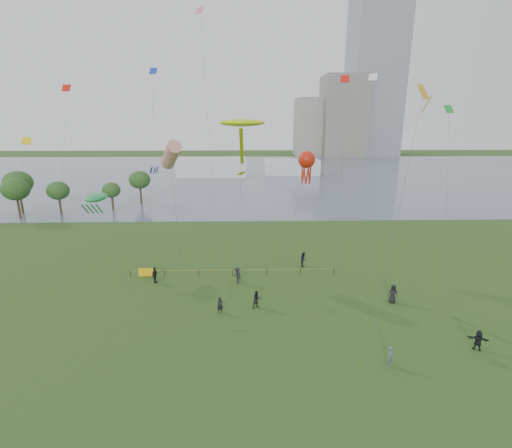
{
  "coord_description": "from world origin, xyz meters",
  "views": [
    {
      "loc": [
        -0.88,
        -24.62,
        17.8
      ],
      "look_at": [
        0.0,
        10.0,
        8.0
      ],
      "focal_mm": 26.0,
      "sensor_mm": 36.0,
      "label": 1
    }
  ],
  "objects_px": {
    "fence": "(181,272)",
    "kite_octopus": "(307,160)",
    "kite_stingray": "(242,123)",
    "kite_flyer": "(390,357)"
  },
  "relations": [
    {
      "from": "fence",
      "to": "kite_flyer",
      "type": "bearing_deg",
      "value": -42.6
    },
    {
      "from": "kite_stingray",
      "to": "kite_octopus",
      "type": "relative_size",
      "value": 1.26
    },
    {
      "from": "fence",
      "to": "kite_flyer",
      "type": "relative_size",
      "value": 14.85
    },
    {
      "from": "fence",
      "to": "kite_stingray",
      "type": "relative_size",
      "value": 1.35
    },
    {
      "from": "fence",
      "to": "kite_octopus",
      "type": "height_order",
      "value": "kite_octopus"
    },
    {
      "from": "kite_stingray",
      "to": "kite_octopus",
      "type": "bearing_deg",
      "value": 12.28
    },
    {
      "from": "kite_stingray",
      "to": "kite_octopus",
      "type": "xyz_separation_m",
      "value": [
        7.71,
        2.09,
        -4.31
      ]
    },
    {
      "from": "kite_flyer",
      "to": "kite_stingray",
      "type": "height_order",
      "value": "kite_stingray"
    },
    {
      "from": "fence",
      "to": "kite_octopus",
      "type": "relative_size",
      "value": 1.7
    },
    {
      "from": "fence",
      "to": "kite_stingray",
      "type": "xyz_separation_m",
      "value": [
        7.35,
        2.07,
        16.82
      ]
    }
  ]
}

